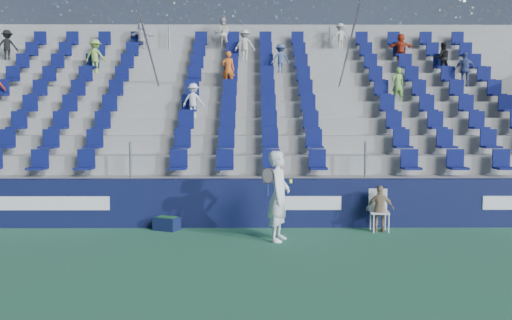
{
  "coord_description": "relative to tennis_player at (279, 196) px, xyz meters",
  "views": [
    {
      "loc": [
        0.12,
        -10.9,
        2.77
      ],
      "look_at": [
        0.2,
        2.8,
        1.7
      ],
      "focal_mm": 40.0,
      "sensor_mm": 36.0,
      "label": 1
    }
  ],
  "objects": [
    {
      "name": "ground",
      "position": [
        -0.69,
        -1.56,
        -1.0
      ],
      "size": [
        70.0,
        70.0,
        0.0
      ],
      "primitive_type": "plane",
      "color": "#2F6E4B",
      "rests_on": "ground"
    },
    {
      "name": "sponsor_wall",
      "position": [
        -0.69,
        1.59,
        -0.4
      ],
      "size": [
        24.0,
        0.32,
        1.2
      ],
      "color": "#11163E",
      "rests_on": "ground"
    },
    {
      "name": "grandstand",
      "position": [
        -0.7,
        6.69,
        1.14
      ],
      "size": [
        24.0,
        8.17,
        6.63
      ],
      "color": "#9A9A95",
      "rests_on": "ground"
    },
    {
      "name": "tennis_player",
      "position": [
        0.0,
        0.0,
        0.0
      ],
      "size": [
        0.73,
        0.83,
        2.0
      ],
      "color": "white",
      "rests_on": "ground"
    },
    {
      "name": "line_judge_chair",
      "position": [
        2.46,
        1.1,
        -0.43
      ],
      "size": [
        0.49,
        0.51,
        1.01
      ],
      "color": "white",
      "rests_on": "ground"
    },
    {
      "name": "line_judge",
      "position": [
        2.46,
        0.94,
        -0.44
      ],
      "size": [
        0.66,
        0.3,
        1.12
      ],
      "primitive_type": "imported",
      "rotation": [
        0.0,
        0.0,
        3.11
      ],
      "color": "tan",
      "rests_on": "ground"
    },
    {
      "name": "ball_bin",
      "position": [
        -2.66,
        1.19,
        -0.82
      ],
      "size": [
        0.68,
        0.59,
        0.33
      ],
      "color": "#10193E",
      "rests_on": "ground"
    }
  ]
}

